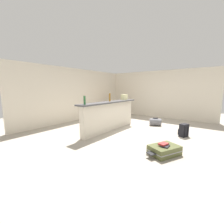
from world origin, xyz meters
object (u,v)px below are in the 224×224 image
Objects in this scene: grocery_bag at (124,97)px; dining_chair_near_partition at (122,109)px; book_stack at (164,145)px; backpack_black at (184,130)px; duffel_bag_grey at (155,122)px; bottle_amber at (110,97)px; dining_table at (114,106)px; bottle_green at (85,100)px; suitcase_flat_olive at (164,150)px; bottle_clear at (127,97)px.

grocery_bag reaches higher than dining_chair_near_partition.
backpack_black is at bearing -1.66° from book_stack.
duffel_bag_grey is at bearing 25.05° from book_stack.
dining_table is at bearing 32.95° from bottle_amber.
bottle_green is 2.58m from suitcase_flat_olive.
bottle_amber is 2.76m from book_stack.
dining_table is at bearing 80.91° from duffel_bag_grey.
grocery_bag is at bearing 176.90° from bottle_clear.
bottle_green reaches higher than book_stack.
duffel_bag_grey reaches higher than suitcase_flat_olive.
duffel_bag_grey is at bearing -68.03° from bottle_clear.
suitcase_flat_olive is 0.14m from book_stack.
bottle_green is 1.25× the size of bottle_clear.
bottle_amber is 1.21m from bottle_clear.
dining_chair_near_partition is (0.97, 0.77, -0.68)m from grocery_bag.
duffel_bag_grey is (-0.30, -1.93, -0.36)m from dining_chair_near_partition.
dining_chair_near_partition is 4.33m from book_stack.
book_stack is at bearing -112.10° from bottle_amber.
bottle_clear is at bearing -0.33° from bottle_amber.
bottle_amber is 0.54× the size of duffel_bag_grey.
suitcase_flat_olive is at bearing -132.75° from dining_chair_near_partition.
grocery_bag is 3.27m from suitcase_flat_olive.
dining_table reaches higher than duffel_bag_grey.
backpack_black is at bearing -99.11° from bottle_clear.
backpack_black is at bearing -108.31° from dining_table.
bottle_amber reaches higher than bottle_clear.
bottle_green reaches higher than dining_table.
bottle_amber is at bearing 67.90° from book_stack.
duffel_bag_grey is 2.92m from book_stack.
suitcase_flat_olive is 3.36× the size of book_stack.
bottle_green is 0.47× the size of duffel_bag_grey.
bottle_amber reaches higher than duffel_bag_grey.
dining_table is (2.07, 1.34, -0.59)m from bottle_amber.
suitcase_flat_olive is at bearing 3.79° from book_stack.
bottle_amber reaches higher than book_stack.
backpack_black is (-1.16, -3.21, -0.31)m from dining_chair_near_partition.
bottle_green is 0.29× the size of suitcase_flat_olive.
bottle_amber reaches higher than dining_chair_near_partition.
grocery_bag is 2.64m from backpack_black.
dining_chair_near_partition is at bearing 45.59° from bottle_clear.
bottle_green reaches higher than dining_chair_near_partition.
bottle_clear is 0.79× the size of book_stack.
bottle_clear is 3.39m from suitcase_flat_olive.
duffel_bag_grey is (2.62, 1.23, 0.04)m from suitcase_flat_olive.
duffel_bag_grey reaches higher than book_stack.
bottle_green is 0.87× the size of bottle_amber.
backpack_black is at bearing -109.79° from dining_chair_near_partition.
bottle_clear reaches higher than dining_chair_near_partition.
bottle_amber is 0.27× the size of dining_table.
dining_chair_near_partition is (3.31, 0.86, -0.70)m from bottle_green.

